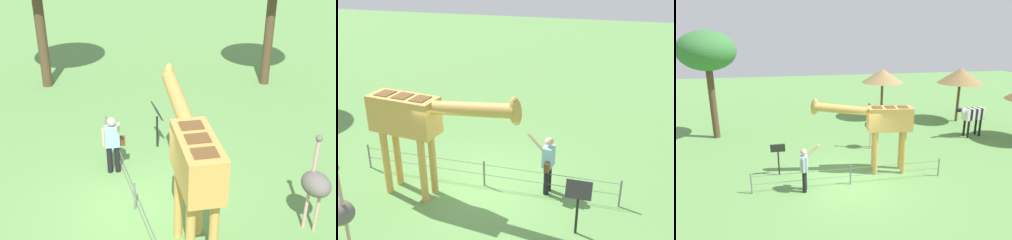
% 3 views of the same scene
% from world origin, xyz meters
% --- Properties ---
extents(ground_plane, '(60.00, 60.00, 0.00)m').
position_xyz_m(ground_plane, '(0.00, 0.00, 0.00)').
color(ground_plane, '#60934C').
extents(giraffe, '(3.93, 0.97, 3.06)m').
position_xyz_m(giraffe, '(-1.37, -0.70, 2.09)').
color(giraffe, gold).
rests_on(giraffe, ground_plane).
extents(visitor, '(0.70, 0.59, 1.69)m').
position_xyz_m(visitor, '(1.67, 0.29, 0.90)').
color(visitor, black).
rests_on(visitor, ground_plane).
extents(ostrich, '(0.70, 0.56, 2.25)m').
position_xyz_m(ostrich, '(-1.78, -3.28, 1.18)').
color(ostrich, '#CC9E93').
rests_on(ostrich, ground_plane).
extents(info_sign, '(0.56, 0.21, 1.32)m').
position_xyz_m(info_sign, '(2.59, -1.14, 0.95)').
color(info_sign, black).
rests_on(info_sign, ground_plane).
extents(wire_fence, '(7.05, 0.05, 0.75)m').
position_xyz_m(wire_fence, '(0.00, 0.15, 0.40)').
color(wire_fence, slate).
rests_on(wire_fence, ground_plane).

